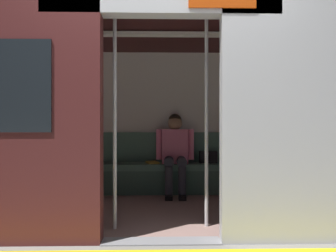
% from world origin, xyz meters
% --- Properties ---
extents(ground_plane, '(60.00, 60.00, 0.00)m').
position_xyz_m(ground_plane, '(0.00, 0.00, 0.00)').
color(ground_plane, gray).
extents(train_car, '(6.40, 2.52, 2.24)m').
position_xyz_m(train_car, '(0.07, -1.10, 1.47)').
color(train_car, silver).
rests_on(train_car, ground_plane).
extents(bench_seat, '(2.92, 0.44, 0.43)m').
position_xyz_m(bench_seat, '(0.00, -2.01, 0.33)').
color(bench_seat, '#4C7566').
rests_on(bench_seat, ground_plane).
extents(person_seated, '(0.55, 0.68, 1.16)m').
position_xyz_m(person_seated, '(-0.20, -1.95, 0.66)').
color(person_seated, pink).
rests_on(person_seated, ground_plane).
extents(handbag, '(0.26, 0.15, 0.17)m').
position_xyz_m(handbag, '(-0.70, -2.08, 0.52)').
color(handbag, black).
rests_on(handbag, bench_seat).
extents(book, '(0.21, 0.26, 0.03)m').
position_xyz_m(book, '(0.13, -2.02, 0.45)').
color(book, gold).
rests_on(book, bench_seat).
extents(grab_pole_door, '(0.04, 0.04, 2.10)m').
position_xyz_m(grab_pole_door, '(0.44, -0.35, 1.05)').
color(grab_pole_door, silver).
rests_on(grab_pole_door, ground_plane).
extents(grab_pole_far, '(0.04, 0.04, 2.10)m').
position_xyz_m(grab_pole_far, '(-0.44, -0.42, 1.05)').
color(grab_pole_far, silver).
rests_on(grab_pole_far, ground_plane).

